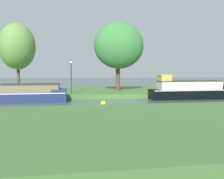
% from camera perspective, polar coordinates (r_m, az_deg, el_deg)
% --- Properties ---
extents(ground_plane, '(120.00, 120.00, 0.00)m').
position_cam_1_polar(ground_plane, '(19.52, 2.48, -2.89)').
color(ground_plane, '#3C524C').
extents(riverbank_far, '(72.00, 10.00, 0.40)m').
position_cam_1_polar(riverbank_far, '(26.36, -0.54, -0.52)').
color(riverbank_far, '#477337').
rests_on(riverbank_far, ground_plane).
extents(riverbank_near, '(72.00, 10.00, 0.40)m').
position_cam_1_polar(riverbank_near, '(10.94, 11.97, -7.80)').
color(riverbank_near, '#416933').
rests_on(riverbank_near, ground_plane).
extents(black_barge, '(7.35, 1.72, 2.11)m').
position_cam_1_polar(black_barge, '(22.64, 17.64, -0.19)').
color(black_barge, black).
rests_on(black_barge, ground_plane).
extents(navy_narrowboat, '(6.60, 2.00, 1.44)m').
position_cam_1_polar(navy_narrowboat, '(20.58, -19.04, -1.01)').
color(navy_narrowboat, navy).
rests_on(navy_narrowboat, ground_plane).
extents(willow_tree_left, '(3.65, 4.42, 6.92)m').
position_cam_1_polar(willow_tree_left, '(27.73, -21.00, 9.23)').
color(willow_tree_left, brown).
rests_on(willow_tree_left, riverbank_far).
extents(willow_tree_centre, '(4.94, 3.76, 6.82)m').
position_cam_1_polar(willow_tree_centre, '(24.76, 1.59, 10.08)').
color(willow_tree_centre, brown).
rests_on(willow_tree_centre, riverbank_far).
extents(lamp_post, '(0.24, 0.24, 2.91)m').
position_cam_1_polar(lamp_post, '(22.65, -9.41, 3.74)').
color(lamp_post, '#333338').
rests_on(lamp_post, riverbank_far).
extents(mooring_post_near, '(0.18, 0.18, 0.82)m').
position_cam_1_polar(mooring_post_near, '(21.94, -15.24, -0.09)').
color(mooring_post_near, brown).
rests_on(mooring_post_near, riverbank_far).
extents(mooring_post_far, '(0.16, 0.16, 0.71)m').
position_cam_1_polar(mooring_post_far, '(24.71, 19.08, 0.18)').
color(mooring_post_far, brown).
rests_on(mooring_post_far, riverbank_far).
extents(channel_buoy, '(0.40, 0.40, 0.40)m').
position_cam_1_polar(channel_buoy, '(17.08, -2.04, -3.27)').
color(channel_buoy, yellow).
rests_on(channel_buoy, ground_plane).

